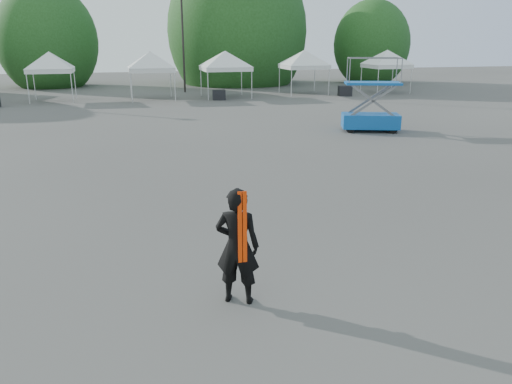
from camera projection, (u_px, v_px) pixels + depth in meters
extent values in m
plane|color=#474442|center=(234.00, 249.00, 10.24)|extent=(120.00, 120.00, 0.00)
cylinder|color=black|center=(183.00, 31.00, 39.15)|extent=(0.16, 0.16, 9.50)
cylinder|color=#382314|center=(51.00, 74.00, 44.90)|extent=(0.36, 0.36, 2.27)
ellipsoid|color=#1F4717|center=(48.00, 41.00, 44.08)|extent=(4.16, 4.16, 4.78)
cylinder|color=#382314|center=(238.00, 69.00, 48.07)|extent=(0.36, 0.36, 2.80)
ellipsoid|color=#1F4717|center=(237.00, 31.00, 47.06)|extent=(5.12, 5.12, 5.89)
cylinder|color=#382314|center=(370.00, 72.00, 49.52)|extent=(0.36, 0.36, 2.10)
ellipsoid|color=#1F4717|center=(371.00, 44.00, 48.76)|extent=(3.84, 3.84, 4.42)
cylinder|color=silver|center=(28.00, 89.00, 32.80)|extent=(0.06, 0.06, 2.00)
cylinder|color=silver|center=(72.00, 88.00, 33.48)|extent=(0.06, 0.06, 2.00)
cylinder|color=silver|center=(34.00, 85.00, 35.34)|extent=(0.06, 0.06, 2.00)
cylinder|color=silver|center=(75.00, 84.00, 36.01)|extent=(0.06, 0.06, 2.00)
cube|color=silver|center=(51.00, 70.00, 34.09)|extent=(2.94, 2.94, 0.30)
pyramid|color=silver|center=(49.00, 51.00, 33.72)|extent=(4.16, 4.16, 1.10)
cylinder|color=silver|center=(132.00, 87.00, 33.68)|extent=(0.06, 0.06, 2.00)
cylinder|color=silver|center=(175.00, 86.00, 34.40)|extent=(0.06, 0.06, 2.00)
cylinder|color=silver|center=(131.00, 84.00, 36.37)|extent=(0.06, 0.06, 2.00)
cylinder|color=silver|center=(171.00, 83.00, 37.08)|extent=(0.06, 0.06, 2.00)
cube|color=silver|center=(151.00, 70.00, 35.07)|extent=(3.11, 3.11, 0.30)
pyramid|color=silver|center=(150.00, 51.00, 34.70)|extent=(4.40, 4.40, 1.10)
cylinder|color=silver|center=(208.00, 86.00, 34.76)|extent=(0.06, 0.06, 2.00)
cylinder|color=silver|center=(252.00, 85.00, 35.53)|extent=(0.06, 0.06, 2.00)
cylinder|color=silver|center=(201.00, 82.00, 37.67)|extent=(0.06, 0.06, 2.00)
cylinder|color=silver|center=(242.00, 81.00, 38.44)|extent=(0.06, 0.06, 2.00)
cube|color=silver|center=(225.00, 69.00, 36.28)|extent=(3.35, 3.35, 0.30)
pyramid|color=silver|center=(225.00, 51.00, 35.92)|extent=(4.74, 4.74, 1.10)
cylinder|color=silver|center=(291.00, 83.00, 37.20)|extent=(0.06, 0.06, 2.00)
cylinder|color=silver|center=(329.00, 82.00, 37.94)|extent=(0.06, 0.06, 2.00)
cylinder|color=silver|center=(279.00, 80.00, 39.98)|extent=(0.06, 0.06, 2.00)
cylinder|color=silver|center=(314.00, 79.00, 40.72)|extent=(0.06, 0.06, 2.00)
cube|color=silver|center=(304.00, 67.00, 38.64)|extent=(3.21, 3.21, 0.30)
pyramid|color=silver|center=(304.00, 50.00, 38.28)|extent=(4.54, 4.54, 1.10)
cylinder|color=silver|center=(378.00, 82.00, 38.24)|extent=(0.06, 0.06, 2.00)
cylinder|color=silver|center=(411.00, 81.00, 38.94)|extent=(0.06, 0.06, 2.00)
cylinder|color=silver|center=(361.00, 79.00, 40.87)|extent=(0.06, 0.06, 2.00)
cylinder|color=silver|center=(392.00, 78.00, 41.57)|extent=(0.06, 0.06, 2.00)
cube|color=silver|center=(386.00, 66.00, 39.59)|extent=(3.05, 3.05, 0.30)
pyramid|color=silver|center=(388.00, 50.00, 39.22)|extent=(4.31, 4.31, 1.10)
imported|color=black|center=(237.00, 246.00, 7.92)|extent=(0.83, 0.71, 1.94)
cube|color=#FC3605|center=(240.00, 228.00, 7.63)|extent=(0.15, 0.03, 1.16)
cube|color=#0C4E9E|center=(370.00, 121.00, 23.20)|extent=(2.86, 2.06, 0.65)
cube|color=#0C4E9E|center=(373.00, 83.00, 22.69)|extent=(2.74, 1.98, 0.11)
cylinder|color=black|center=(350.00, 129.00, 22.84)|extent=(0.42, 0.28, 0.39)
cylinder|color=black|center=(393.00, 129.00, 22.70)|extent=(0.42, 0.28, 0.39)
cylinder|color=black|center=(348.00, 125.00, 23.86)|extent=(0.42, 0.28, 0.39)
cylinder|color=black|center=(389.00, 125.00, 23.73)|extent=(0.42, 0.28, 0.39)
cube|color=black|center=(219.00, 95.00, 35.27)|extent=(0.98, 0.81, 0.69)
cube|color=black|center=(345.00, 91.00, 37.74)|extent=(1.10, 0.93, 0.75)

